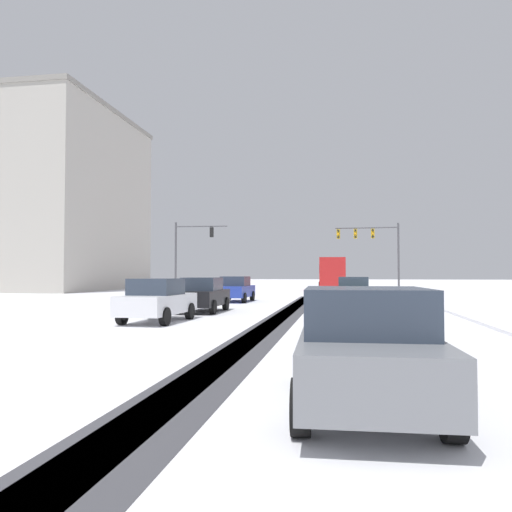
# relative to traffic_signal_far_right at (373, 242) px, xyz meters

# --- Properties ---
(wheel_track_left_lane) EXTENTS (0.91, 36.38, 0.01)m
(wheel_track_left_lane) POSITION_rel_traffic_signal_far_right_xyz_m (-5.63, -26.59, -4.78)
(wheel_track_left_lane) COLOR #424247
(wheel_track_left_lane) RESTS_ON ground
(wheel_track_right_lane) EXTENTS (1.17, 36.38, 0.01)m
(wheel_track_right_lane) POSITION_rel_traffic_signal_far_right_xyz_m (-5.30, -26.59, -4.78)
(wheel_track_right_lane) COLOR #424247
(wheel_track_right_lane) RESTS_ON ground
(traffic_signal_far_right) EXTENTS (5.88, 0.49, 6.50)m
(traffic_signal_far_right) POSITION_rel_traffic_signal_far_right_xyz_m (0.00, 0.00, 0.00)
(traffic_signal_far_right) COLOR #47474C
(traffic_signal_far_right) RESTS_ON ground
(traffic_signal_far_left) EXTENTS (4.86, 0.53, 6.50)m
(traffic_signal_far_left) POSITION_rel_traffic_signal_far_right_xyz_m (-16.60, -3.98, -0.43)
(traffic_signal_far_left) COLOR #47474C
(traffic_signal_far_left) RESTS_ON ground
(car_blue_lead) EXTENTS (1.93, 4.15, 1.62)m
(car_blue_lead) POSITION_rel_traffic_signal_far_right_xyz_m (-9.63, -16.66, -3.97)
(car_blue_lead) COLOR #233899
(car_blue_lead) RESTS_ON ground
(car_dark_green_second) EXTENTS (2.02, 4.19, 1.62)m
(car_dark_green_second) POSITION_rel_traffic_signal_far_right_xyz_m (-2.31, -20.04, -3.97)
(car_dark_green_second) COLOR #194C2D
(car_dark_green_second) RESTS_ON ground
(car_black_third) EXTENTS (1.84, 4.10, 1.62)m
(car_black_third) POSITION_rel_traffic_signal_far_right_xyz_m (-9.43, -25.26, -3.97)
(car_black_third) COLOR black
(car_black_third) RESTS_ON ground
(car_white_fourth) EXTENTS (1.98, 4.17, 1.62)m
(car_white_fourth) POSITION_rel_traffic_signal_far_right_xyz_m (-9.82, -30.16, -3.97)
(car_white_fourth) COLOR silver
(car_white_fourth) RESTS_ON ground
(car_grey_fifth) EXTENTS (1.93, 4.15, 1.62)m
(car_grey_fifth) POSITION_rel_traffic_signal_far_right_xyz_m (-2.77, -41.17, -3.97)
(car_grey_fifth) COLOR slate
(car_grey_fifth) RESTS_ON ground
(bus_oncoming) EXTENTS (2.93, 11.07, 3.38)m
(bus_oncoming) POSITION_rel_traffic_signal_far_right_xyz_m (-3.92, 6.01, -2.79)
(bus_oncoming) COLOR #B21E1E
(bus_oncoming) RESTS_ON ground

